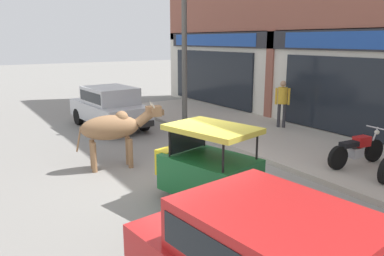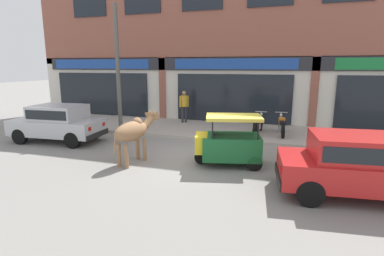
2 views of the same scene
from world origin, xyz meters
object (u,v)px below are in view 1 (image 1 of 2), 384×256
object	(u,v)px
cow	(114,128)
motorcycle_0	(357,150)
auto_rickshaw	(207,169)
car_0	(110,105)
utility_pole	(184,47)
pedestrian	(282,99)

from	to	relation	value
cow	motorcycle_0	world-z (taller)	cow
motorcycle_0	auto_rickshaw	bearing A→B (deg)	-96.63
car_0	motorcycle_0	size ratio (longest dim) A/B	2.04
car_0	auto_rickshaw	xyz separation A→B (m)	(6.96, -0.70, -0.15)
cow	motorcycle_0	size ratio (longest dim) A/B	1.18
auto_rickshaw	utility_pole	size ratio (longest dim) A/B	0.39
auto_rickshaw	cow	bearing A→B (deg)	-165.49
car_0	cow	bearing A→B (deg)	-19.05
cow	car_0	world-z (taller)	cow
cow	auto_rickshaw	world-z (taller)	cow
motorcycle_0	utility_pole	distance (m)	6.50
auto_rickshaw	motorcycle_0	xyz separation A→B (m)	(0.47, 4.04, -0.15)
motorcycle_0	pedestrian	xyz separation A→B (m)	(-3.84, 1.44, 0.60)
car_0	utility_pole	bearing A→B (deg)	56.26
cow	auto_rickshaw	distance (m)	2.93
pedestrian	utility_pole	bearing A→B (deg)	-129.46
car_0	auto_rickshaw	size ratio (longest dim) A/B	1.73
cow	utility_pole	distance (m)	4.86
utility_pole	cow	bearing A→B (deg)	-53.60
auto_rickshaw	motorcycle_0	distance (m)	4.07
car_0	pedestrian	bearing A→B (deg)	53.07
car_0	auto_rickshaw	bearing A→B (deg)	-5.74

